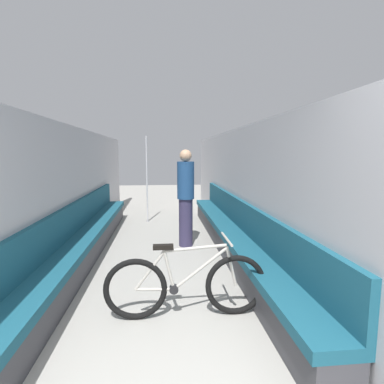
{
  "coord_description": "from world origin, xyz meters",
  "views": [
    {
      "loc": [
        0.04,
        -0.87,
        1.65
      ],
      "look_at": [
        0.37,
        2.39,
        1.23
      ],
      "focal_mm": 28.0,
      "sensor_mm": 36.0,
      "label": 1
    }
  ],
  "objects_px": {
    "bench_seat_row_left": "(84,240)",
    "passenger_standing": "(186,197)",
    "grab_pole_near": "(147,180)",
    "bicycle": "(186,285)",
    "bench_seat_row_right": "(233,236)"
  },
  "relations": [
    {
      "from": "bicycle",
      "to": "passenger_standing",
      "type": "relative_size",
      "value": 0.95
    },
    {
      "from": "bench_seat_row_left",
      "to": "grab_pole_near",
      "type": "distance_m",
      "value": 2.79
    },
    {
      "from": "bench_seat_row_right",
      "to": "bicycle",
      "type": "xyz_separation_m",
      "value": [
        -0.92,
        -1.86,
        0.04
      ]
    },
    {
      "from": "bicycle",
      "to": "bench_seat_row_right",
      "type": "bearing_deg",
      "value": 54.55
    },
    {
      "from": "bicycle",
      "to": "passenger_standing",
      "type": "xyz_separation_m",
      "value": [
        0.19,
        2.37,
        0.56
      ]
    },
    {
      "from": "bench_seat_row_right",
      "to": "grab_pole_near",
      "type": "bearing_deg",
      "value": 120.58
    },
    {
      "from": "bench_seat_row_left",
      "to": "passenger_standing",
      "type": "height_order",
      "value": "passenger_standing"
    },
    {
      "from": "bench_seat_row_left",
      "to": "bench_seat_row_right",
      "type": "relative_size",
      "value": 1.0
    },
    {
      "from": "bench_seat_row_left",
      "to": "grab_pole_near",
      "type": "xyz_separation_m",
      "value": [
        0.87,
        2.56,
        0.71
      ]
    },
    {
      "from": "bench_seat_row_left",
      "to": "bicycle",
      "type": "xyz_separation_m",
      "value": [
        1.46,
        -1.86,
        0.04
      ]
    },
    {
      "from": "grab_pole_near",
      "to": "passenger_standing",
      "type": "distance_m",
      "value": 2.19
    },
    {
      "from": "bench_seat_row_left",
      "to": "grab_pole_near",
      "type": "height_order",
      "value": "grab_pole_near"
    },
    {
      "from": "bicycle",
      "to": "grab_pole_near",
      "type": "bearing_deg",
      "value": 88.56
    },
    {
      "from": "bench_seat_row_left",
      "to": "passenger_standing",
      "type": "relative_size",
      "value": 3.59
    },
    {
      "from": "bench_seat_row_right",
      "to": "passenger_standing",
      "type": "distance_m",
      "value": 1.08
    }
  ]
}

